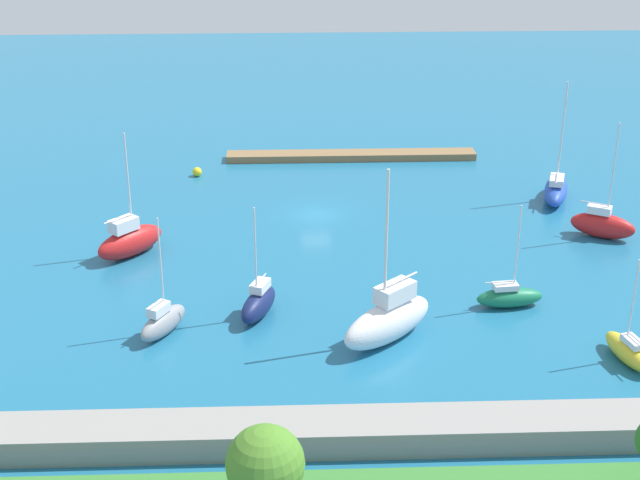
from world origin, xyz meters
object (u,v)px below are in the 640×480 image
at_px(park_tree_center, 265,464).
at_px(sailboat_red_outer_mooring, 602,224).
at_px(pier_dock, 351,156).
at_px(sailboat_navy_east_end, 259,303).
at_px(sailboat_yellow_far_north, 628,351).
at_px(mooring_buoy_yellow, 197,172).
at_px(sailboat_gray_center_basin, 163,321).
at_px(sailboat_red_far_south, 130,240).
at_px(sailboat_green_near_pier, 509,296).
at_px(sailboat_blue_inner_mooring, 556,190).
at_px(sailboat_white_along_channel, 388,319).

bearing_deg(park_tree_center, sailboat_red_outer_mooring, -126.79).
height_order(pier_dock, sailboat_red_outer_mooring, sailboat_red_outer_mooring).
bearing_deg(sailboat_navy_east_end, park_tree_center, 23.89).
xyz_separation_m(sailboat_yellow_far_north, mooring_buoy_yellow, (29.95, -35.38, -0.34)).
height_order(sailboat_gray_center_basin, sailboat_red_far_south, sailboat_red_far_south).
bearing_deg(pier_dock, mooring_buoy_yellow, 16.83).
height_order(sailboat_red_outer_mooring, sailboat_red_far_south, sailboat_red_far_south).
bearing_deg(sailboat_gray_center_basin, sailboat_green_near_pier, -53.59).
xyz_separation_m(park_tree_center, sailboat_green_near_pier, (-16.58, -24.25, -4.69)).
height_order(park_tree_center, sailboat_red_outer_mooring, sailboat_red_outer_mooring).
xyz_separation_m(sailboat_green_near_pier, sailboat_navy_east_end, (17.54, 0.78, 0.26)).
xyz_separation_m(sailboat_blue_inner_mooring, mooring_buoy_yellow, (32.93, -7.73, -0.61)).
distance_m(sailboat_green_near_pier, mooring_buoy_yellow, 36.82).
relative_size(sailboat_green_near_pier, sailboat_navy_east_end, 0.94).
bearing_deg(sailboat_gray_center_basin, sailboat_red_far_south, 46.82).
bearing_deg(pier_dock, sailboat_gray_center_basin, 67.18).
bearing_deg(sailboat_red_far_south, park_tree_center, -118.70).
height_order(sailboat_white_along_channel, sailboat_gray_center_basin, sailboat_white_along_channel).
height_order(park_tree_center, sailboat_red_far_south, sailboat_red_far_south).
xyz_separation_m(sailboat_green_near_pier, sailboat_blue_inner_mooring, (-8.76, -20.04, 0.28)).
bearing_deg(sailboat_green_near_pier, sailboat_blue_inner_mooring, 60.68).
bearing_deg(mooring_buoy_yellow, sailboat_gray_center_basin, 90.68).
xyz_separation_m(sailboat_green_near_pier, sailboat_red_far_south, (27.86, -9.60, 0.53)).
bearing_deg(sailboat_green_near_pier, sailboat_yellow_far_north, -58.49).
bearing_deg(park_tree_center, sailboat_navy_east_end, -87.65).
distance_m(sailboat_green_near_pier, sailboat_red_far_south, 29.47).
bearing_deg(park_tree_center, pier_dock, -97.74).
distance_m(sailboat_red_outer_mooring, mooring_buoy_yellow, 38.05).
bearing_deg(sailboat_green_near_pier, sailboat_white_along_channel, -159.63).
relative_size(park_tree_center, sailboat_red_outer_mooring, 0.64).
xyz_separation_m(pier_dock, park_tree_center, (7.69, 56.64, 5.12)).
distance_m(pier_dock, sailboat_red_outer_mooring, 28.22).
xyz_separation_m(sailboat_gray_center_basin, sailboat_red_far_south, (4.05, -12.66, 0.33)).
relative_size(sailboat_navy_east_end, mooring_buoy_yellow, 9.11).
distance_m(pier_dock, sailboat_yellow_far_north, 42.61).
relative_size(park_tree_center, sailboat_white_along_channel, 0.52).
relative_size(park_tree_center, sailboat_blue_inner_mooring, 0.58).
bearing_deg(pier_dock, sailboat_red_far_south, 50.23).
height_order(sailboat_gray_center_basin, mooring_buoy_yellow, sailboat_gray_center_basin).
bearing_deg(park_tree_center, mooring_buoy_yellow, -81.69).
bearing_deg(mooring_buoy_yellow, park_tree_center, 98.31).
bearing_deg(sailboat_navy_east_end, sailboat_yellow_far_north, 95.21).
relative_size(pier_dock, sailboat_blue_inner_mooring, 2.33).
relative_size(sailboat_white_along_channel, sailboat_gray_center_basin, 1.45).
relative_size(pier_dock, sailboat_yellow_far_north, 3.63).
height_order(sailboat_navy_east_end, sailboat_yellow_far_north, sailboat_navy_east_end).
bearing_deg(sailboat_gray_center_basin, sailboat_blue_inner_mooring, -25.58).
relative_size(sailboat_red_outer_mooring, sailboat_white_along_channel, 0.82).
xyz_separation_m(sailboat_blue_inner_mooring, sailboat_red_far_south, (36.62, 10.44, 0.24)).
bearing_deg(sailboat_navy_east_end, sailboat_red_outer_mooring, 135.72).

